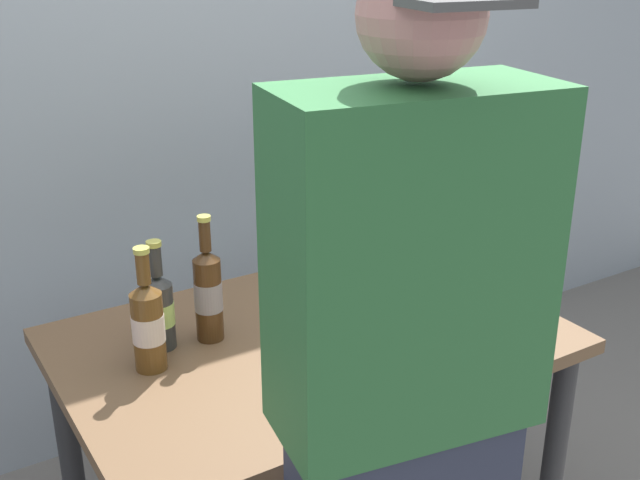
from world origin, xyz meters
TOP-DOWN VIEW (x-y plane):
  - desk at (0.00, 0.00)m, footprint 1.22×0.82m
  - laptop at (0.37, 0.15)m, footprint 0.39×0.41m
  - beer_bottle_brown at (-0.34, 0.14)m, footprint 0.07×0.07m
  - beer_bottle_dark at (-0.22, 0.12)m, footprint 0.07×0.07m
  - beer_bottle_green at (-0.40, 0.06)m, footprint 0.08×0.08m
  - person_figure at (-0.16, -0.58)m, footprint 0.47×0.31m
  - coffee_mug at (0.42, -0.27)m, footprint 0.13×0.09m
  - back_wall at (0.00, 0.87)m, footprint 6.00×0.10m

SIDE VIEW (x-z plane):
  - desk at x=0.00m, z-range 0.26..0.96m
  - laptop at x=0.37m, z-range 0.64..0.84m
  - coffee_mug at x=0.42m, z-range 0.70..0.81m
  - beer_bottle_brown at x=-0.34m, z-range 0.67..0.94m
  - beer_bottle_green at x=-0.40m, z-range 0.67..0.97m
  - beer_bottle_dark at x=-0.22m, z-range 0.66..0.99m
  - person_figure at x=-0.16m, z-range 0.00..1.66m
  - back_wall at x=0.00m, z-range 0.00..2.60m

